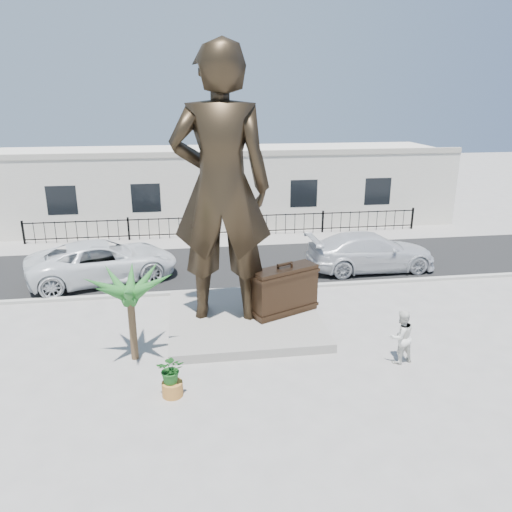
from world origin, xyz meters
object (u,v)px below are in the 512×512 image
at_px(suitcase, 284,290).
at_px(car_white, 103,261).
at_px(statue, 221,188).
at_px(tourist, 401,337).

xyz_separation_m(suitcase, car_white, (-6.91, 5.08, -0.27)).
bearing_deg(car_white, suitcase, -142.19).
xyz_separation_m(statue, suitcase, (2.14, -0.16, -3.66)).
distance_m(statue, tourist, 7.29).
bearing_deg(car_white, statue, -151.72).
height_order(statue, suitcase, statue).
xyz_separation_m(statue, tourist, (5.00, -3.52, -3.97)).
height_order(statue, car_white, statue).
bearing_deg(statue, tourist, 152.97).
bearing_deg(suitcase, statue, 150.95).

